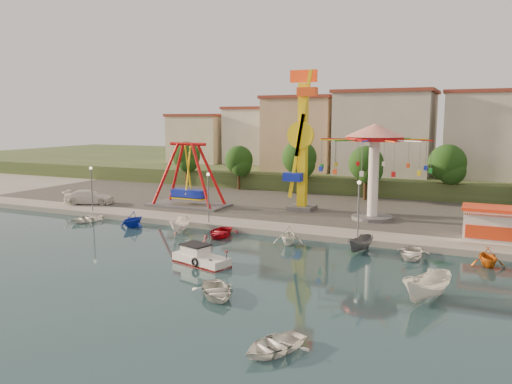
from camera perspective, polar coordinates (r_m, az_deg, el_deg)
The scene contains 34 objects.
ground at distance 38.88m, azimuth -4.75°, elevation -8.87°, with size 200.00×200.00×0.00m, color #143138.
quay_deck at distance 96.73m, azimuth 13.53°, elevation 1.51°, with size 200.00×100.00×0.60m, color #9E998E.
asphalt_pad at distance 65.86m, azimuth 8.12°, elevation -1.22°, with size 90.00×28.00×0.01m, color #4C4944.
hill_terrace at distance 101.49m, azimuth 14.10°, elevation 2.48°, with size 200.00×60.00×3.00m, color #384C26.
pirate_ship_ride at distance 62.74m, azimuth -7.73°, elevation 1.80°, with size 10.00×5.00×8.00m.
kamikaze_tower at distance 59.28m, azimuth 5.36°, elevation 5.54°, with size 3.51×3.10×16.50m.
wave_swinger at distance 55.07m, azimuth 13.38°, elevation 4.71°, with size 11.60×11.60×10.40m.
booth_left at distance 49.71m, azimuth 25.52°, elevation -3.29°, with size 5.40×3.78×3.08m.
lamp_post_0 at distance 62.56m, azimuth -18.25°, elevation 0.24°, with size 0.14×0.14×5.00m, color #59595E.
lamp_post_1 at distance 53.07m, azimuth -5.46°, elevation -0.77°, with size 0.14×0.14×5.00m, color #59595E.
lamp_post_2 at distance 47.23m, azimuth 11.62°, elevation -2.05°, with size 0.14×0.14×5.00m, color #59595E.
tree_0 at distance 82.46m, azimuth -7.99°, elevation 4.11°, with size 4.60×4.60×7.19m.
tree_1 at distance 76.92m, azimuth -1.98°, elevation 3.68°, with size 4.35×4.35×6.80m.
tree_2 at distance 72.55m, azimuth 4.96°, elevation 3.94°, with size 5.02×5.02×7.85m.
tree_3 at distance 68.46m, azimuth 12.47°, elevation 3.20°, with size 4.68×4.68×7.32m.
tree_4 at distance 70.05m, azimuth 21.02°, elevation 3.11°, with size 4.86×4.86×7.60m.
building_0 at distance 93.91m, azimuth -8.86°, elevation 6.73°, with size 9.26×9.53×11.87m, color beige.
building_1 at distance 92.70m, azimuth -0.74°, elevation 5.80°, with size 12.33×9.01×8.63m, color silver.
building_2 at distance 88.39m, azimuth 7.19°, elevation 6.45°, with size 11.95×9.28×11.23m, color tan.
building_3 at distance 82.20m, azimuth 15.75°, elevation 5.35°, with size 12.59×10.50×9.20m, color beige.
building_4 at distance 84.62m, azimuth 25.19°, elevation 4.96°, with size 10.75×9.23×9.24m, color beige.
cabin_motorboat at distance 40.37m, azimuth -6.41°, elevation -7.56°, with size 5.25×3.14×1.73m.
rowboat_a at distance 33.21m, azimuth -4.55°, elevation -11.17°, with size 2.88×4.04×0.84m, color silver.
rowboat_b at distance 25.94m, azimuth 2.03°, elevation -17.05°, with size 2.63×3.68×0.76m, color white.
skiff at distance 34.05m, azimuth 19.01°, elevation -10.24°, with size 1.77×4.71×1.82m, color silver.
van at distance 67.63m, azimuth -18.49°, elevation -0.56°, with size 2.52×6.21×1.80m, color white.
moored_boat_0 at distance 59.34m, azimuth -18.81°, elevation -2.86°, with size 2.72×3.81×0.79m, color white.
moored_boat_1 at distance 55.07m, azimuth -13.93°, elevation -3.03°, with size 2.78×3.22×1.69m, color #152DBB.
moored_boat_2 at distance 51.61m, azimuth -8.66°, elevation -3.73°, with size 1.48×3.95×1.52m, color silver.
moored_boat_3 at distance 49.33m, azimuth -4.12°, elevation -4.61°, with size 3.01×4.21×0.87m, color #AD0D1C.
moored_boat_4 at distance 46.29m, azimuth 3.74°, elevation -4.92°, with size 2.85×3.30×1.74m, color white.
moored_boat_5 at distance 44.47m, azimuth 11.82°, elevation -5.85°, with size 1.40×3.71×1.43m, color #57585C.
moored_boat_6 at distance 43.85m, azimuth 17.34°, elevation -6.67°, with size 2.85×3.99×0.83m, color white.
moored_boat_7 at distance 43.48m, azimuth 24.99°, elevation -6.71°, with size 2.55×2.96×1.56m, color #CF6412.
Camera 1 is at (18.28, -32.32, 11.53)m, focal length 35.00 mm.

